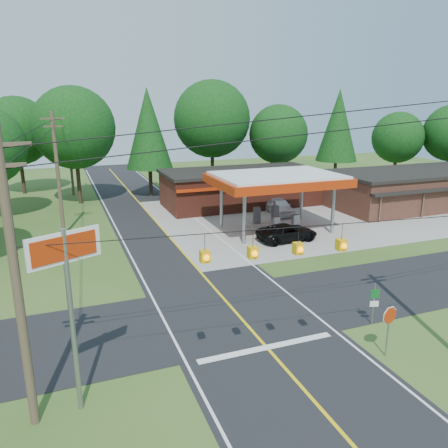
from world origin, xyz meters
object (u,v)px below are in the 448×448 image
object	(u,v)px
big_stop_sign	(68,280)
sedan_car	(280,206)
gas_canopy	(277,181)
suv_car	(287,233)
octagonal_stop_sign	(390,319)

from	to	relation	value
big_stop_sign	sedan_car	bearing A→B (deg)	48.64
gas_canopy	suv_car	bearing A→B (deg)	-99.46
suv_car	octagonal_stop_sign	xyz separation A→B (m)	(-4.00, -16.01, 1.07)
gas_canopy	sedan_car	bearing A→B (deg)	58.52
gas_canopy	octagonal_stop_sign	distance (m)	19.70
sedan_car	big_stop_sign	bearing A→B (deg)	-125.74
suv_car	sedan_car	distance (m)	8.64
sedan_car	gas_canopy	bearing A→B (deg)	-115.86
suv_car	octagonal_stop_sign	bearing A→B (deg)	163.60
sedan_car	big_stop_sign	world-z (taller)	big_stop_sign
sedan_car	suv_car	bearing A→B (deg)	-108.28
suv_car	sedan_car	size ratio (longest dim) A/B	1.07
octagonal_stop_sign	sedan_car	bearing A→B (deg)	72.59
sedan_car	octagonal_stop_sign	distance (m)	25.08
suv_car	gas_canopy	bearing A→B (deg)	-11.83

